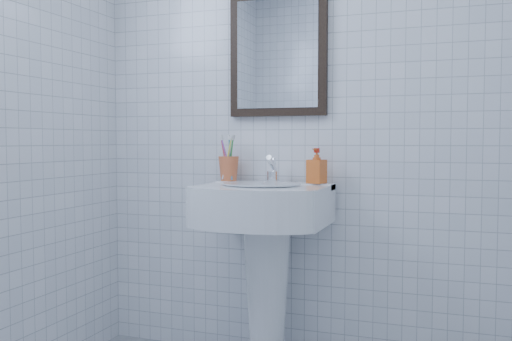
% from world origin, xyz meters
% --- Properties ---
extents(wall_back, '(2.20, 0.02, 2.50)m').
position_xyz_m(wall_back, '(0.00, 1.20, 1.25)').
color(wall_back, white).
rests_on(wall_back, ground).
extents(washbasin, '(0.60, 0.44, 0.92)m').
position_xyz_m(washbasin, '(-0.14, 0.99, 0.62)').
color(washbasin, white).
rests_on(washbasin, ground).
extents(faucet, '(0.05, 0.12, 0.14)m').
position_xyz_m(faucet, '(-0.14, 1.10, 0.97)').
color(faucet, white).
rests_on(faucet, washbasin).
extents(toothbrush_cup, '(0.13, 0.13, 0.12)m').
position_xyz_m(toothbrush_cup, '(-0.38, 1.12, 0.97)').
color(toothbrush_cup, '#D76437').
rests_on(toothbrush_cup, washbasin).
extents(soap_dispenser, '(0.09, 0.10, 0.17)m').
position_xyz_m(soap_dispenser, '(0.08, 1.10, 1.00)').
color(soap_dispenser, '#DD5315').
rests_on(soap_dispenser, washbasin).
extents(wall_mirror, '(0.50, 0.04, 0.62)m').
position_xyz_m(wall_mirror, '(-0.14, 1.18, 1.55)').
color(wall_mirror, black).
rests_on(wall_mirror, wall_back).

